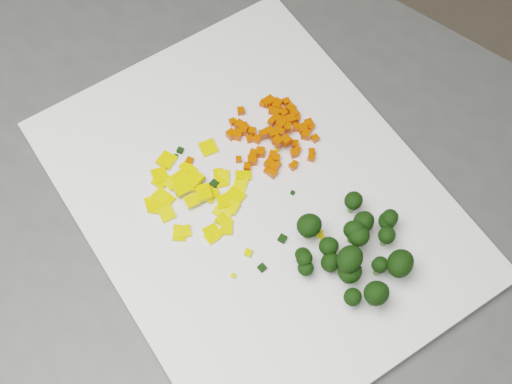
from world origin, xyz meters
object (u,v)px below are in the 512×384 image
(cutting_board, at_px, (256,198))
(broccoli_pile, at_px, (344,245))
(counter_block, at_px, (277,345))
(carrot_pile, at_px, (273,132))
(pepper_pile, at_px, (199,191))

(cutting_board, distance_m, broccoli_pile, 0.13)
(counter_block, relative_size, broccoli_pile, 8.37)
(carrot_pile, height_order, pepper_pile, carrot_pile)
(cutting_board, height_order, carrot_pile, carrot_pile)
(counter_block, height_order, pepper_pile, pepper_pile)
(carrot_pile, bearing_deg, broccoli_pile, -44.81)
(cutting_board, xyz_separation_m, broccoli_pile, (0.11, -0.04, 0.04))
(cutting_board, distance_m, pepper_pile, 0.07)
(counter_block, distance_m, carrot_pile, 0.50)
(cutting_board, bearing_deg, broccoli_pile, -19.02)
(carrot_pile, distance_m, pepper_pile, 0.12)
(counter_block, distance_m, cutting_board, 0.46)
(counter_block, xyz_separation_m, pepper_pile, (-0.11, 0.02, 0.47))
(carrot_pile, distance_m, broccoli_pile, 0.17)
(counter_block, height_order, cutting_board, cutting_board)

